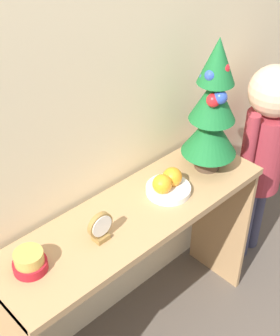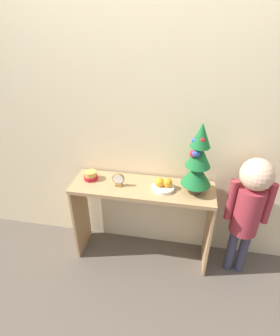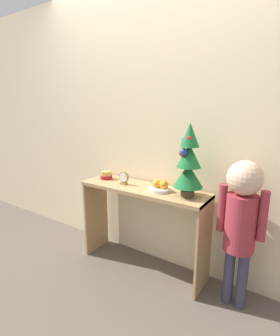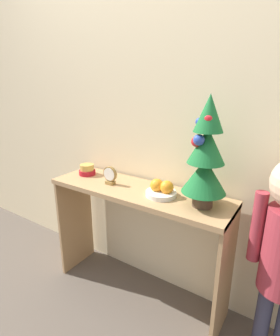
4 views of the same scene
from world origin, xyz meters
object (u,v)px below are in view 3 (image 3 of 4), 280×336
Objects in this scene: fruit_bowl at (160,187)px; desk_clock at (124,178)px; mini_tree at (189,162)px; child_figure at (241,215)px; singing_bowl at (106,175)px.

desk_clock is at bearing -176.38° from fruit_bowl.
desk_clock is (-0.60, -0.02, -0.22)m from mini_tree.
child_figure reaches higher than desk_clock.
mini_tree is at bearing 2.26° from desk_clock.
child_figure is (0.41, -0.02, -0.32)m from mini_tree.
mini_tree is at bearing -2.06° from singing_bowl.
fruit_bowl is 1.56× the size of singing_bowl.
mini_tree is 0.34m from fruit_bowl.
desk_clock is (-0.36, -0.02, 0.02)m from fruit_bowl.
mini_tree is 0.52m from child_figure.
child_figure is at bearing -1.73° from fruit_bowl.
mini_tree is 4.86× the size of desk_clock.
singing_bowl is 0.26m from desk_clock.
mini_tree is at bearing 0.25° from fruit_bowl.
desk_clock reaches higher than fruit_bowl.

